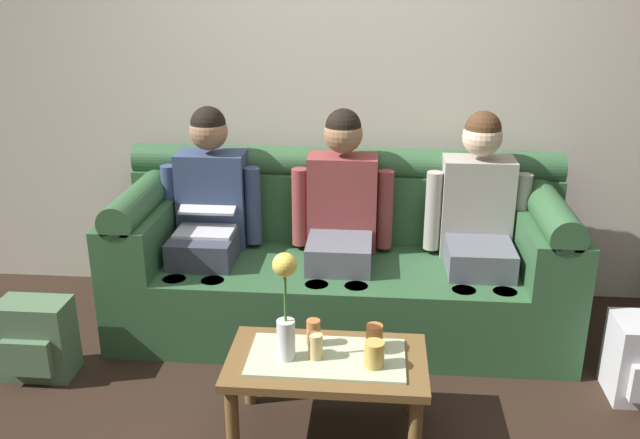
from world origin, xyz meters
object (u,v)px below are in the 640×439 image
flower_vase (285,304)px  cup_far_left (313,332)px  coffee_table (327,369)px  cup_near_right (374,336)px  cup_far_center (374,354)px  person_right (478,219)px  backpack_left (37,340)px  person_left (209,211)px  person_middle (341,215)px  cup_near_left (315,346)px  couch (341,263)px

flower_vase → cup_far_left: size_ratio=4.09×
coffee_table → cup_near_right: cup_near_right is taller
cup_far_center → person_right: bearing=63.2°
cup_far_left → backpack_left: bearing=170.3°
person_right → coffee_table: (-0.73, -1.00, -0.34)m
cup_near_right → cup_far_left: cup_far_left is taller
person_left → person_right: 1.47m
person_right → person_middle: bearing=180.0°
cup_near_left → cup_near_right: bearing=24.1°
person_right → cup_far_left: (-0.80, -0.91, -0.22)m
person_middle → cup_far_center: person_middle is taller
coffee_table → cup_near_left: bearing=-159.2°
cup_near_left → backpack_left: size_ratio=0.28×
cup_near_right → backpack_left: 1.69m
person_middle → coffee_table: size_ratio=1.45×
cup_far_center → person_middle: bearing=100.6°
person_left → cup_near_right: 1.32m
flower_vase → cup_far_center: 0.42m
coffee_table → cup_far_center: size_ratio=7.75×
person_left → coffee_table: person_left is taller
person_left → cup_near_left: bearing=-55.9°
person_right → cup_near_left: person_right is taller
flower_vase → backpack_left: flower_vase is taller
person_middle → cup_far_left: size_ratio=10.53×
cup_near_right → flower_vase: bearing=-161.8°
person_middle → cup_far_center: size_ratio=11.21×
person_right → cup_near_left: size_ratio=11.02×
flower_vase → backpack_left: size_ratio=1.19×
couch → coffee_table: 1.01m
coffee_table → backpack_left: 1.50m
coffee_table → person_right: bearing=53.7°
cup_far_left → coffee_table: bearing=-54.7°
couch → person_right: (0.73, -0.00, 0.29)m
coffee_table → flower_vase: bearing=-170.3°
coffee_table → cup_far_center: cup_far_center is taller
coffee_table → cup_near_right: (0.20, 0.09, 0.12)m
flower_vase → cup_far_center: bearing=-4.5°
cup_near_left → cup_far_left: 0.11m
flower_vase → cup_near_right: bearing=18.2°
couch → backpack_left: couch is taller
person_right → cup_near_right: size_ratio=11.64×
person_middle → cup_near_left: 1.04m
person_left → person_middle: size_ratio=1.00×
couch → cup_near_left: (-0.05, -1.02, 0.07)m
cup_near_right → cup_far_left: size_ratio=0.90×
cup_near_left → coffee_table: bearing=20.8°
person_left → cup_near_right: bearing=-44.3°
cup_near_left → backpack_left: cup_near_left is taller
person_left → cup_far_left: bearing=-53.6°
cup_near_left → cup_far_center: size_ratio=1.02×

